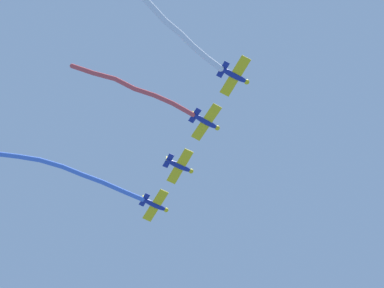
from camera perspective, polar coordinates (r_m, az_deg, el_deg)
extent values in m
ellipsoid|color=navy|center=(77.33, 4.18, 6.76)|extent=(4.16, 1.59, 0.83)
sphere|color=yellow|center=(77.81, 5.42, 6.11)|extent=(0.83, 0.83, 0.71)
ellipsoid|color=black|center=(77.74, 4.49, 6.67)|extent=(1.11, 0.74, 0.45)
cube|color=yellow|center=(77.26, 4.27, 6.68)|extent=(2.49, 6.09, 0.11)
cube|color=navy|center=(77.02, 3.07, 7.35)|extent=(1.20, 2.42, 0.09)
cube|color=yellow|center=(77.45, 3.10, 7.44)|extent=(0.93, 0.28, 1.15)
cylinder|color=white|center=(76.85, 2.15, 7.96)|extent=(2.53, 0.99, 1.36)
cylinder|color=white|center=(76.72, 0.74, 9.07)|extent=(2.55, 0.84, 1.06)
cylinder|color=white|center=(76.62, -0.60, 10.28)|extent=(2.50, 0.94, 1.33)
cylinder|color=white|center=(76.58, -1.95, 11.45)|extent=(2.47, 0.80, 1.02)
cylinder|color=white|center=(76.48, -3.25, 12.62)|extent=(2.39, 1.09, 1.10)
cylinder|color=white|center=(76.47, -4.61, 13.98)|extent=(3.01, 1.13, 1.19)
sphere|color=white|center=(76.84, 2.86, 7.43)|extent=(0.80, 0.80, 0.80)
sphere|color=white|center=(76.87, 1.44, 8.48)|extent=(0.80, 0.80, 0.80)
sphere|color=white|center=(76.59, 0.03, 9.67)|extent=(0.80, 0.80, 0.80)
sphere|color=white|center=(76.67, -1.24, 10.89)|extent=(0.80, 0.80, 0.80)
sphere|color=white|center=(76.52, -2.67, 12.01)|extent=(0.80, 0.80, 0.80)
sphere|color=white|center=(76.46, -3.84, 13.22)|extent=(0.80, 0.80, 0.80)
ellipsoid|color=navy|center=(80.15, 1.33, 2.24)|extent=(4.16, 1.40, 0.83)
sphere|color=yellow|center=(80.64, 2.51, 1.59)|extent=(0.80, 0.80, 0.71)
ellipsoid|color=black|center=(80.55, 1.64, 2.16)|extent=(1.09, 0.69, 0.45)
cube|color=yellow|center=(80.08, 1.42, 2.15)|extent=(2.21, 6.07, 0.11)
cube|color=navy|center=(79.82, 0.29, 2.83)|extent=(1.10, 2.40, 0.09)
cube|color=yellow|center=(80.23, 0.33, 2.94)|extent=(0.93, 0.24, 1.15)
cylinder|color=#DB4C4C|center=(79.41, -0.90, 3.46)|extent=(3.25, 1.12, 0.85)
cylinder|color=#DB4C4C|center=(79.02, -2.81, 4.41)|extent=(2.86, 1.26, 0.64)
cylinder|color=#DB4C4C|center=(79.02, -4.73, 5.13)|extent=(2.97, 1.72, 1.15)
cylinder|color=#DB4C4C|center=(79.31, -6.66, 5.92)|extent=(3.03, 1.26, 1.05)
cylinder|color=#DB4C4C|center=(79.71, -8.62, 6.64)|extent=(3.01, 1.89, 1.11)
cylinder|color=#DB4C4C|center=(80.14, -10.69, 7.22)|extent=(3.11, 1.63, 0.74)
sphere|color=#DB4C4C|center=(79.63, 0.09, 2.91)|extent=(0.64, 0.64, 0.64)
sphere|color=#DB4C4C|center=(79.21, -1.89, 4.01)|extent=(0.64, 0.64, 0.64)
sphere|color=#DB4C4C|center=(78.85, -3.73, 4.81)|extent=(0.64, 0.64, 0.64)
sphere|color=#DB4C4C|center=(79.22, -5.72, 5.45)|extent=(0.64, 0.64, 0.64)
sphere|color=#DB4C4C|center=(79.42, -7.60, 6.39)|extent=(0.64, 0.64, 0.64)
sphere|color=#DB4C4C|center=(80.02, -9.64, 6.89)|extent=(0.64, 0.64, 0.64)
sphere|color=#DB4C4C|center=(80.29, -11.73, 7.54)|extent=(0.64, 0.64, 0.64)
ellipsoid|color=navy|center=(83.08, -1.29, -2.16)|extent=(4.16, 1.66, 0.83)
sphere|color=yellow|center=(83.51, -0.09, -2.69)|extent=(0.84, 0.84, 0.71)
ellipsoid|color=black|center=(83.46, -0.97, -2.19)|extent=(1.11, 0.76, 0.45)
cube|color=yellow|center=(83.02, -1.20, -2.23)|extent=(2.59, 6.09, 0.11)
cube|color=navy|center=(82.81, -2.35, -1.66)|extent=(1.24, 2.43, 0.09)
cube|color=yellow|center=(83.20, -2.28, -1.53)|extent=(0.93, 0.30, 1.15)
ellipsoid|color=navy|center=(87.13, -3.70, -5.99)|extent=(4.16, 1.54, 0.83)
sphere|color=yellow|center=(87.57, -2.56, -6.52)|extent=(0.82, 0.82, 0.71)
ellipsoid|color=black|center=(87.50, -3.39, -6.02)|extent=(1.10, 0.73, 0.45)
cube|color=yellow|center=(87.07, -3.62, -6.07)|extent=(2.42, 6.09, 0.11)
cube|color=navy|center=(86.85, -4.71, -5.50)|extent=(1.18, 2.42, 0.09)
cube|color=yellow|center=(87.23, -4.64, -5.37)|extent=(0.93, 0.27, 1.15)
cylinder|color=#4C75DB|center=(86.62, -5.95, -5.01)|extent=(3.56, 1.60, 1.08)
cylinder|color=#4C75DB|center=(86.57, -7.91, -4.14)|extent=(3.14, 1.45, 1.04)
cylinder|color=#4C75DB|center=(86.38, -9.80, -3.36)|extent=(3.31, 1.39, 0.90)
cylinder|color=#4C75DB|center=(86.20, -11.71, -2.58)|extent=(3.14, 1.44, 0.83)
cylinder|color=#4C75DB|center=(86.37, -13.71, -1.86)|extent=(3.41, 1.84, 0.79)
cylinder|color=#4C75DB|center=(86.80, -15.75, -1.36)|extent=(3.04, 2.07, 0.71)
cylinder|color=#4C75DB|center=(87.35, -17.84, -1.03)|extent=(3.40, 2.27, 0.94)
sphere|color=#4C75DB|center=(86.68, -4.91, -5.46)|extent=(0.70, 0.70, 0.70)
sphere|color=#4C75DB|center=(86.58, -7.00, -4.55)|extent=(0.70, 0.70, 0.70)
sphere|color=#4C75DB|center=(86.59, -8.82, -3.73)|extent=(0.70, 0.70, 0.70)
sphere|color=#4C75DB|center=(86.19, -10.78, -2.98)|extent=(0.70, 0.70, 0.70)
sphere|color=#4C75DB|center=(86.23, -12.64, -2.19)|extent=(0.70, 0.70, 0.70)
sphere|color=#4C75DB|center=(86.55, -14.76, -1.53)|extent=(0.70, 0.70, 0.70)
sphere|color=#4C75DB|center=(87.08, -16.73, -1.18)|extent=(0.70, 0.70, 0.70)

